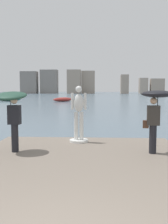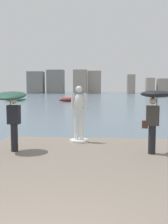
{
  "view_description": "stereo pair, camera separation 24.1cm",
  "coord_description": "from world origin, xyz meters",
  "px_view_note": "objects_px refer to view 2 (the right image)",
  "views": [
    {
      "loc": [
        0.48,
        -2.53,
        2.37
      ],
      "look_at": [
        0.0,
        6.57,
        1.55
      ],
      "focal_mm": 40.31,
      "sensor_mm": 36.0,
      "label": 1
    },
    {
      "loc": [
        0.72,
        -2.52,
        2.37
      ],
      "look_at": [
        0.0,
        6.57,
        1.55
      ],
      "focal_mm": 40.31,
      "sensor_mm": 36.0,
      "label": 2
    }
  ],
  "objects_px": {
    "onlooker_left": "(11,105)",
    "boat_far": "(69,99)",
    "statue_white_figure": "(79,117)",
    "onlooker_right": "(155,104)",
    "boat_mid": "(15,99)"
  },
  "relations": [
    {
      "from": "statue_white_figure",
      "to": "onlooker_right",
      "type": "distance_m",
      "value": 2.98
    },
    {
      "from": "statue_white_figure",
      "to": "onlooker_right",
      "type": "xyz_separation_m",
      "value": [
        2.48,
        -1.55,
        0.56
      ]
    },
    {
      "from": "onlooker_left",
      "to": "boat_far",
      "type": "relative_size",
      "value": 0.45
    },
    {
      "from": "statue_white_figure",
      "to": "onlooker_left",
      "type": "height_order",
      "value": "statue_white_figure"
    },
    {
      "from": "boat_mid",
      "to": "onlooker_left",
      "type": "bearing_deg",
      "value": -70.25
    },
    {
      "from": "onlooker_right",
      "to": "boat_far",
      "type": "xyz_separation_m",
      "value": [
        -8.51,
        41.46,
        -1.52
      ]
    },
    {
      "from": "boat_mid",
      "to": "boat_far",
      "type": "height_order",
      "value": "boat_far"
    },
    {
      "from": "statue_white_figure",
      "to": "onlooker_left",
      "type": "distance_m",
      "value": 2.59
    },
    {
      "from": "statue_white_figure",
      "to": "boat_mid",
      "type": "bearing_deg",
      "value": 112.9
    },
    {
      "from": "statue_white_figure",
      "to": "boat_mid",
      "type": "relative_size",
      "value": 0.43
    },
    {
      "from": "onlooker_left",
      "to": "boat_mid",
      "type": "relative_size",
      "value": 0.41
    },
    {
      "from": "onlooker_left",
      "to": "boat_far",
      "type": "xyz_separation_m",
      "value": [
        -4.04,
        41.48,
        -1.48
      ]
    },
    {
      "from": "statue_white_figure",
      "to": "onlooker_right",
      "type": "height_order",
      "value": "statue_white_figure"
    },
    {
      "from": "boat_far",
      "to": "onlooker_left",
      "type": "bearing_deg",
      "value": -84.43
    },
    {
      "from": "onlooker_left",
      "to": "onlooker_right",
      "type": "bearing_deg",
      "value": 0.25
    }
  ]
}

